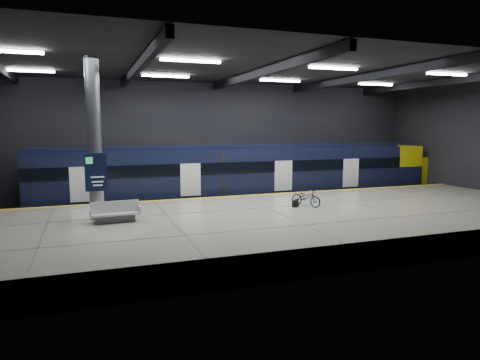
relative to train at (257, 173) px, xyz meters
name	(u,v)px	position (x,y,z in m)	size (l,w,h in m)	color
ground	(259,225)	(-2.13, -5.50, -2.06)	(30.00, 30.00, 0.00)	black
room_shell	(260,114)	(-2.13, -5.49, 3.66)	(30.10, 16.10, 8.05)	black
platform	(279,225)	(-2.13, -8.00, -1.51)	(30.00, 11.00, 1.10)	beige
safety_strip	(241,196)	(-2.13, -2.75, -0.95)	(30.00, 0.40, 0.01)	gold
rails	(227,205)	(-2.13, 0.00, -1.98)	(30.00, 1.52, 0.16)	gray
train	(257,173)	(0.00, 0.00, 0.00)	(29.40, 2.84, 3.79)	black
bench	(115,215)	(-9.44, -7.36, -0.64)	(2.08, 0.95, 0.90)	#595B60
bicycle	(306,198)	(-0.14, -6.90, -0.51)	(0.60, 1.71, 0.90)	#99999E
pannier_bag	(295,204)	(-0.74, -6.90, -0.78)	(0.30, 0.18, 0.35)	black
info_column	(94,142)	(-10.13, -6.52, 2.40)	(0.90, 0.78, 6.90)	#9EA0A5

